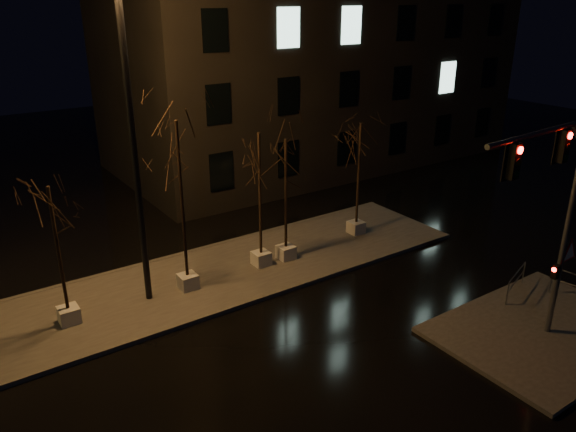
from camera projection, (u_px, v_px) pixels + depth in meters
ground at (295, 357)px, 17.13m from camera, size 90.00×90.00×0.00m
median at (206, 279)px, 21.70m from camera, size 22.00×5.00×0.15m
sidewalk_corner at (543, 330)px, 18.37m from camera, size 7.00×5.00×0.15m
building at (313, 42)px, 35.52m from camera, size 25.00×12.00×15.00m
tree_1 at (53, 219)px, 17.34m from camera, size 1.80×1.80×4.89m
tree_2 at (179, 161)px, 19.07m from camera, size 1.80×1.80×6.47m
tree_3 at (259, 164)px, 21.12m from camera, size 1.80×1.80×5.57m
tree_4 at (286, 167)px, 21.77m from camera, size 1.80×1.80×5.17m
tree_5 at (360, 149)px, 24.22m from camera, size 1.80×1.80×5.22m
traffic_signal_mast at (554, 206)px, 15.88m from camera, size 5.72×0.47×6.98m
streetlight_main at (131, 120)px, 17.83m from camera, size 2.79×0.47×11.18m
guard_rail_a at (516, 279)px, 20.31m from camera, size 1.94×0.69×0.88m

